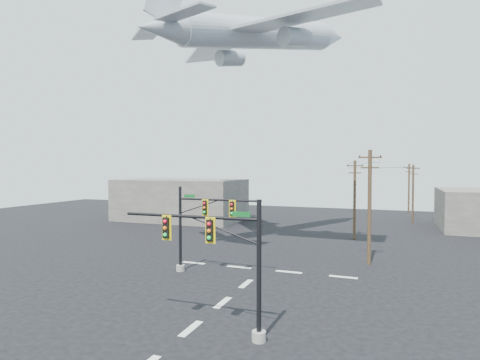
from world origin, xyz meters
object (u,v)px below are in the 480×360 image
at_px(utility_pole_b, 355,198).
at_px(airliner, 261,34).
at_px(utility_pole_c, 413,192).
at_px(signal_mast_near, 226,262).
at_px(utility_pole_d, 409,187).
at_px(signal_mast_far, 197,226).
at_px(utility_pole_a, 370,205).

height_order(utility_pole_b, airliner, airliner).
bearing_deg(utility_pole_c, signal_mast_near, -102.02).
bearing_deg(signal_mast_near, utility_pole_d, 79.83).
bearing_deg(signal_mast_near, utility_pole_b, 82.80).
relative_size(signal_mast_near, signal_mast_far, 1.09).
relative_size(utility_pole_b, airliner, 0.35).
bearing_deg(utility_pole_b, utility_pole_d, 83.50).
xyz_separation_m(signal_mast_near, utility_pole_b, (3.51, 27.77, 0.96)).
bearing_deg(utility_pole_b, signal_mast_far, -111.85).
bearing_deg(signal_mast_near, signal_mast_far, 123.58).
bearing_deg(utility_pole_d, airliner, -109.79).
distance_m(signal_mast_near, signal_mast_far, 11.45).
xyz_separation_m(signal_mast_near, airliner, (-4.89, 20.64, 17.31)).
height_order(signal_mast_far, utility_pole_b, utility_pole_b).
distance_m(utility_pole_a, utility_pole_d, 39.60).
xyz_separation_m(utility_pole_a, utility_pole_c, (4.54, 26.91, -0.58)).
bearing_deg(signal_mast_far, utility_pole_d, 70.60).
xyz_separation_m(signal_mast_far, utility_pole_d, (16.40, 46.57, 0.89)).
relative_size(utility_pole_c, airliner, 0.33).
bearing_deg(utility_pole_d, utility_pole_a, -93.48).
distance_m(utility_pole_b, utility_pole_c, 17.23).
bearing_deg(airliner, utility_pole_b, -20.49).
bearing_deg(utility_pole_b, signal_mast_near, -90.68).
distance_m(signal_mast_far, utility_pole_b, 20.74).
distance_m(utility_pole_a, utility_pole_b, 11.19).
bearing_deg(utility_pole_c, utility_pole_d, 91.10).
relative_size(signal_mast_far, utility_pole_a, 0.73).
height_order(signal_mast_near, utility_pole_c, utility_pole_c).
relative_size(utility_pole_c, utility_pole_d, 0.98).
relative_size(utility_pole_a, utility_pole_d, 1.11).
xyz_separation_m(signal_mast_near, signal_mast_far, (-6.33, 9.54, -0.05)).
height_order(signal_mast_near, utility_pole_d, utility_pole_d).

